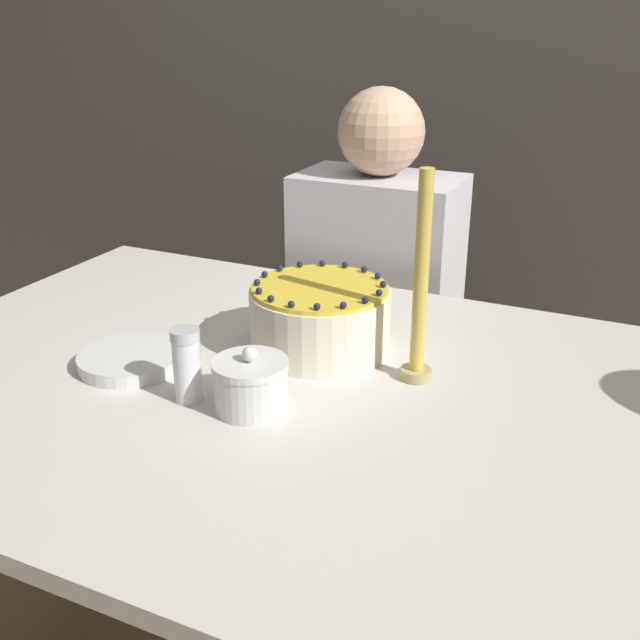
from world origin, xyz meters
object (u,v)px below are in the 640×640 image
(sugar_shaker, at_px, (187,365))
(cake, at_px, (320,318))
(sugar_bowl, at_px, (251,385))
(person_man_blue_shirt, at_px, (374,347))
(candle, at_px, (420,295))

(sugar_shaker, bearing_deg, cake, 67.88)
(cake, distance_m, sugar_bowl, 0.25)
(cake, xyz_separation_m, person_man_blue_shirt, (-0.10, 0.56, -0.31))
(cake, relative_size, person_man_blue_shirt, 0.22)
(candle, relative_size, person_man_blue_shirt, 0.30)
(cake, bearing_deg, candle, -11.33)
(sugar_bowl, bearing_deg, candle, 45.89)
(cake, height_order, candle, candle)
(cake, bearing_deg, sugar_shaker, -112.12)
(sugar_bowl, bearing_deg, person_man_blue_shirt, 97.00)
(sugar_bowl, height_order, sugar_shaker, sugar_shaker)
(sugar_bowl, distance_m, sugar_shaker, 0.11)
(cake, distance_m, candle, 0.22)
(person_man_blue_shirt, bearing_deg, cake, 100.33)
(sugar_bowl, xyz_separation_m, candle, (0.20, 0.21, 0.11))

